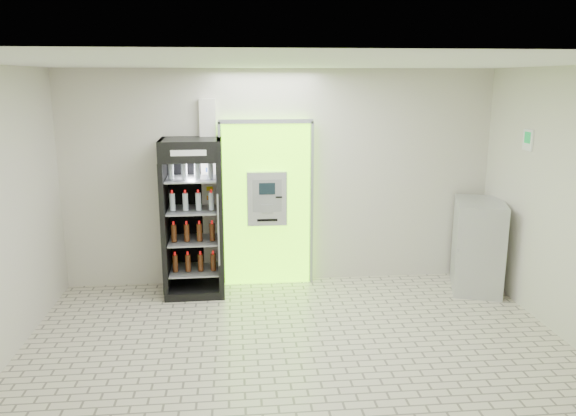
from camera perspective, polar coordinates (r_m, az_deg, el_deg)
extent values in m
plane|color=#BDB29D|center=(5.99, 1.32, -15.53)|extent=(6.00, 6.00, 0.00)
plane|color=beige|center=(7.87, -0.80, 3.05)|extent=(6.00, 0.00, 6.00)
plane|color=beige|center=(3.11, 7.11, -13.02)|extent=(6.00, 0.00, 6.00)
plane|color=white|center=(5.26, 1.49, 14.53)|extent=(6.00, 6.00, 0.00)
cube|color=#7EFF11|center=(7.85, -2.20, 0.42)|extent=(1.20, 0.12, 2.30)
cube|color=gray|center=(7.61, -2.25, 8.78)|extent=(1.28, 0.04, 0.06)
cube|color=gray|center=(7.77, -6.81, 0.21)|extent=(0.04, 0.04, 2.30)
cube|color=gray|center=(7.84, 2.43, 0.40)|extent=(0.04, 0.04, 2.30)
cube|color=black|center=(7.97, -1.42, -4.22)|extent=(0.62, 0.01, 0.67)
cube|color=black|center=(7.65, -4.79, 6.35)|extent=(0.22, 0.01, 0.18)
cube|color=#B5B7BD|center=(7.72, -2.16, 0.96)|extent=(0.55, 0.12, 0.75)
cube|color=black|center=(7.63, -2.14, 1.97)|extent=(0.22, 0.01, 0.16)
cube|color=gray|center=(7.69, -2.12, -0.08)|extent=(0.16, 0.01, 0.12)
cube|color=black|center=(7.66, -0.94, 1.11)|extent=(0.09, 0.01, 0.02)
cube|color=black|center=(7.73, -2.11, -1.24)|extent=(0.28, 0.01, 0.03)
cube|color=silver|center=(7.84, -7.92, 1.40)|extent=(0.22, 0.10, 2.60)
cube|color=#193FB2|center=(7.72, -8.02, 3.86)|extent=(0.09, 0.01, 0.06)
cube|color=red|center=(7.74, -7.99, 2.91)|extent=(0.09, 0.01, 0.06)
cube|color=yellow|center=(7.76, -7.96, 1.97)|extent=(0.09, 0.01, 0.06)
cube|color=orange|center=(7.79, -7.93, 1.03)|extent=(0.09, 0.01, 0.06)
cube|color=red|center=(7.82, -7.90, 0.09)|extent=(0.09, 0.01, 0.06)
cube|color=black|center=(7.59, -9.61, -0.97)|extent=(0.80, 0.73, 2.10)
cube|color=black|center=(7.91, -9.46, -0.40)|extent=(0.79, 0.07, 2.10)
cube|color=red|center=(7.08, -10.08, 5.53)|extent=(0.77, 0.02, 0.25)
cube|color=white|center=(7.07, -10.09, 5.52)|extent=(0.44, 0.01, 0.07)
cube|color=black|center=(7.89, -9.34, -8.02)|extent=(0.80, 0.73, 0.10)
cylinder|color=gray|center=(7.23, -7.09, -2.28)|extent=(0.02, 0.02, 0.94)
cube|color=gray|center=(7.80, -9.41, -6.22)|extent=(0.68, 0.62, 0.02)
cube|color=gray|center=(7.68, -9.53, -3.25)|extent=(0.68, 0.62, 0.02)
cube|color=gray|center=(7.57, -9.64, -0.20)|extent=(0.68, 0.62, 0.02)
cube|color=gray|center=(7.49, -9.77, 2.93)|extent=(0.68, 0.62, 0.02)
cube|color=#B5B7BD|center=(8.17, 18.71, -3.61)|extent=(0.88, 1.08, 1.24)
cube|color=gray|center=(8.03, 16.71, -3.29)|extent=(0.29, 0.87, 0.01)
cube|color=white|center=(7.59, 23.21, 6.37)|extent=(0.02, 0.22, 0.26)
cube|color=#0D9740|center=(7.58, 23.15, 6.59)|extent=(0.00, 0.14, 0.14)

